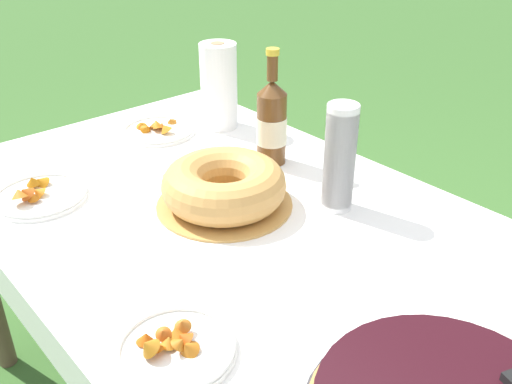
{
  "coord_description": "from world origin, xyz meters",
  "views": [
    {
      "loc": [
        0.79,
        -0.69,
        1.4
      ],
      "look_at": [
        -0.05,
        0.05,
        0.78
      ],
      "focal_mm": 40.0,
      "sensor_mm": 36.0,
      "label": 1
    }
  ],
  "objects_px": {
    "snack_plate_left": "(158,130)",
    "paper_towel_roll": "(219,86)",
    "bundt_cake": "(224,186)",
    "cider_bottle_amber": "(272,122)",
    "cup_stack": "(340,158)",
    "snack_plate_right": "(39,195)",
    "snack_plate_near": "(175,347)"
  },
  "relations": [
    {
      "from": "cider_bottle_amber",
      "to": "snack_plate_left",
      "type": "xyz_separation_m",
      "value": [
        -0.37,
        -0.13,
        -0.1
      ]
    },
    {
      "from": "bundt_cake",
      "to": "snack_plate_right",
      "type": "xyz_separation_m",
      "value": [
        -0.31,
        -0.32,
        -0.04
      ]
    },
    {
      "from": "paper_towel_roll",
      "to": "cider_bottle_amber",
      "type": "bearing_deg",
      "value": -9.84
    },
    {
      "from": "bundt_cake",
      "to": "cider_bottle_amber",
      "type": "xyz_separation_m",
      "value": [
        -0.1,
        0.24,
        0.06
      ]
    },
    {
      "from": "snack_plate_left",
      "to": "snack_plate_right",
      "type": "relative_size",
      "value": 0.98
    },
    {
      "from": "snack_plate_left",
      "to": "paper_towel_roll",
      "type": "xyz_separation_m",
      "value": [
        0.08,
        0.18,
        0.12
      ]
    },
    {
      "from": "snack_plate_near",
      "to": "bundt_cake",
      "type": "bearing_deg",
      "value": 132.15
    },
    {
      "from": "snack_plate_near",
      "to": "snack_plate_right",
      "type": "relative_size",
      "value": 0.89
    },
    {
      "from": "snack_plate_near",
      "to": "paper_towel_roll",
      "type": "relative_size",
      "value": 0.77
    },
    {
      "from": "bundt_cake",
      "to": "snack_plate_left",
      "type": "xyz_separation_m",
      "value": [
        -0.47,
        0.12,
        -0.04
      ]
    },
    {
      "from": "cup_stack",
      "to": "snack_plate_near",
      "type": "relative_size",
      "value": 1.28
    },
    {
      "from": "cider_bottle_amber",
      "to": "snack_plate_right",
      "type": "bearing_deg",
      "value": -110.83
    },
    {
      "from": "bundt_cake",
      "to": "cider_bottle_amber",
      "type": "height_order",
      "value": "cider_bottle_amber"
    },
    {
      "from": "bundt_cake",
      "to": "snack_plate_left",
      "type": "bearing_deg",
      "value": 166.22
    },
    {
      "from": "snack_plate_near",
      "to": "snack_plate_left",
      "type": "bearing_deg",
      "value": 149.3
    },
    {
      "from": "bundt_cake",
      "to": "cider_bottle_amber",
      "type": "distance_m",
      "value": 0.27
    },
    {
      "from": "bundt_cake",
      "to": "cup_stack",
      "type": "xyz_separation_m",
      "value": [
        0.18,
        0.19,
        0.07
      ]
    },
    {
      "from": "bundt_cake",
      "to": "cider_bottle_amber",
      "type": "relative_size",
      "value": 1.04
    },
    {
      "from": "bundt_cake",
      "to": "snack_plate_right",
      "type": "relative_size",
      "value": 1.44
    },
    {
      "from": "cup_stack",
      "to": "snack_plate_left",
      "type": "distance_m",
      "value": 0.66
    },
    {
      "from": "bundt_cake",
      "to": "cup_stack",
      "type": "bearing_deg",
      "value": 47.62
    },
    {
      "from": "cider_bottle_amber",
      "to": "bundt_cake",
      "type": "bearing_deg",
      "value": -67.08
    },
    {
      "from": "snack_plate_left",
      "to": "paper_towel_roll",
      "type": "height_order",
      "value": "paper_towel_roll"
    },
    {
      "from": "cup_stack",
      "to": "snack_plate_left",
      "type": "bearing_deg",
      "value": -173.12
    },
    {
      "from": "snack_plate_right",
      "to": "cup_stack",
      "type": "bearing_deg",
      "value": 46.16
    },
    {
      "from": "bundt_cake",
      "to": "cider_bottle_amber",
      "type": "bearing_deg",
      "value": 112.92
    },
    {
      "from": "snack_plate_left",
      "to": "cup_stack",
      "type": "bearing_deg",
      "value": 6.88
    },
    {
      "from": "snack_plate_left",
      "to": "paper_towel_roll",
      "type": "bearing_deg",
      "value": 66.02
    },
    {
      "from": "bundt_cake",
      "to": "snack_plate_left",
      "type": "relative_size",
      "value": 1.47
    },
    {
      "from": "bundt_cake",
      "to": "cup_stack",
      "type": "height_order",
      "value": "cup_stack"
    },
    {
      "from": "bundt_cake",
      "to": "snack_plate_near",
      "type": "xyz_separation_m",
      "value": [
        0.32,
        -0.35,
        -0.04
      ]
    },
    {
      "from": "snack_plate_near",
      "to": "snack_plate_right",
      "type": "bearing_deg",
      "value": 176.71
    }
  ]
}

